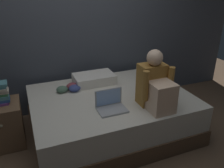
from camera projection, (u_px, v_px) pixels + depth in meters
ground_plane at (105, 147)px, 2.84m from camera, size 8.00×8.00×0.00m
wall_back at (74, 20)px, 3.30m from camera, size 5.60×0.10×2.70m
bed at (111, 114)px, 3.05m from camera, size 2.00×1.50×0.53m
nightstand at (4, 125)px, 2.80m from camera, size 0.44×0.46×0.55m
person_sitting at (156, 86)px, 2.59m from camera, size 0.39×0.44×0.65m
laptop at (111, 105)px, 2.61m from camera, size 0.32×0.23×0.22m
pillow at (94, 79)px, 3.27m from camera, size 0.56×0.36×0.13m
clothes_pile at (70, 88)px, 3.05m from camera, size 0.31×0.21×0.09m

